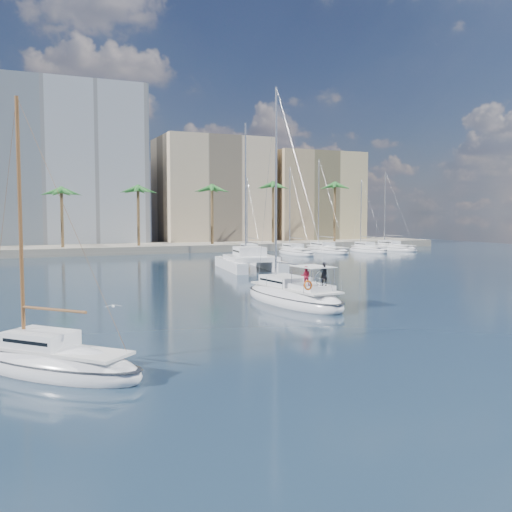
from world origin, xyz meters
name	(u,v)px	position (x,y,z in m)	size (l,w,h in m)	color
ground	(251,317)	(0.00, 0.00, 0.00)	(160.00, 160.00, 0.00)	black
quay	(100,249)	(0.00, 61.00, 0.60)	(120.00, 14.00, 1.20)	gray
building_modern	(14,167)	(-12.00, 73.00, 14.00)	(42.00, 16.00, 28.00)	silver
building_beige	(213,193)	(22.00, 70.00, 10.00)	(20.00, 14.00, 20.00)	#C6AD8E
building_tan_right	(312,199)	(42.00, 68.00, 9.00)	(18.00, 12.00, 18.00)	tan
palm_centre	(103,186)	(0.00, 57.00, 10.28)	(3.60, 3.60, 12.30)	brown
palm_right	(302,190)	(34.00, 57.00, 10.28)	(3.60, 3.60, 12.30)	brown
main_sloop	(293,296)	(4.63, 3.52, 0.51)	(4.55, 11.04, 15.94)	white
small_sloop	(55,363)	(-11.78, -8.17, 0.42)	(7.22, 7.58, 11.45)	white
catamaran	(250,259)	(11.27, 26.87, 1.12)	(7.07, 11.81, 16.36)	white
seagull	(113,306)	(-8.10, 0.58, 1.10)	(0.94, 0.40, 0.17)	silver
moored_yacht_a	(251,255)	(20.00, 47.00, 0.00)	(2.72, 9.35, 11.90)	white
moored_yacht_b	(296,255)	(26.50, 45.00, 0.00)	(3.14, 10.78, 13.72)	white
moored_yacht_c	(326,252)	(33.00, 47.00, 0.00)	(3.55, 12.21, 15.54)	white
moored_yacht_d	(368,252)	(39.50, 45.00, 0.00)	(2.72, 9.35, 11.90)	white
moored_yacht_e	(393,250)	(46.00, 47.00, 0.00)	(3.14, 10.78, 13.72)	white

